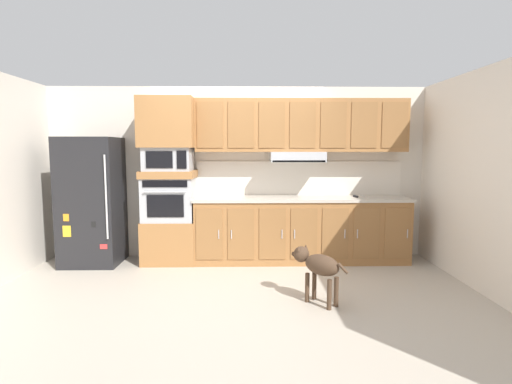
% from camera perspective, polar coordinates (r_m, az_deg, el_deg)
% --- Properties ---
extents(ground_plane, '(9.60, 9.60, 0.00)m').
position_cam_1_polar(ground_plane, '(5.13, -2.85, -12.06)').
color(ground_plane, '#B2A899').
extents(back_kitchen_wall, '(6.20, 0.12, 2.50)m').
position_cam_1_polar(back_kitchen_wall, '(5.99, -2.57, 2.79)').
color(back_kitchen_wall, beige).
rests_on(back_kitchen_wall, ground).
extents(side_panel_left, '(0.12, 7.10, 2.50)m').
position_cam_1_polar(side_panel_left, '(5.71, -32.28, 1.67)').
color(side_panel_left, beige).
rests_on(side_panel_left, ground).
extents(side_panel_right, '(0.12, 7.10, 2.50)m').
position_cam_1_polar(side_panel_right, '(5.55, 27.38, 1.82)').
color(side_panel_right, silver).
rests_on(side_panel_right, ground).
extents(refrigerator, '(0.76, 0.73, 1.76)m').
position_cam_1_polar(refrigerator, '(6.01, -22.33, -1.21)').
color(refrigerator, black).
rests_on(refrigerator, ground).
extents(oven_base_cabinet, '(0.74, 0.62, 0.60)m').
position_cam_1_polar(oven_base_cabinet, '(5.88, -12.06, -6.78)').
color(oven_base_cabinet, '#996638').
rests_on(oven_base_cabinet, ground).
extents(built_in_oven, '(0.70, 0.62, 0.60)m').
position_cam_1_polar(built_in_oven, '(5.77, -12.20, -0.97)').
color(built_in_oven, '#A8AAAF').
rests_on(built_in_oven, oven_base_cabinet).
extents(appliance_mid_shelf, '(0.74, 0.62, 0.10)m').
position_cam_1_polar(appliance_mid_shelf, '(5.74, -12.28, 2.50)').
color(appliance_mid_shelf, '#996638').
rests_on(appliance_mid_shelf, built_in_oven).
extents(microwave, '(0.64, 0.54, 0.32)m').
position_cam_1_polar(microwave, '(5.73, -12.33, 4.60)').
color(microwave, '#A8AAAF').
rests_on(microwave, appliance_mid_shelf).
extents(appliance_upper_cabinet, '(0.74, 0.62, 0.68)m').
position_cam_1_polar(appliance_upper_cabinet, '(5.74, -12.44, 9.59)').
color(appliance_upper_cabinet, '#996638').
rests_on(appliance_upper_cabinet, microwave).
extents(lower_cabinet_run, '(2.99, 0.63, 0.88)m').
position_cam_1_polar(lower_cabinet_run, '(5.78, 6.42, -5.47)').
color(lower_cabinet_run, '#996638').
rests_on(lower_cabinet_run, ground).
extents(countertop_slab, '(3.03, 0.64, 0.04)m').
position_cam_1_polar(countertop_slab, '(5.71, 6.47, -0.94)').
color(countertop_slab, '#BCB2A3').
rests_on(countertop_slab, lower_cabinet_run).
extents(backsplash_panel, '(3.03, 0.02, 0.50)m').
position_cam_1_polar(backsplash_panel, '(5.97, 6.15, 1.97)').
color(backsplash_panel, silver).
rests_on(backsplash_panel, countertop_slab).
extents(upper_cabinet_with_hood, '(2.99, 0.48, 0.88)m').
position_cam_1_polar(upper_cabinet_with_hood, '(5.79, 6.40, 9.09)').
color(upper_cabinet_with_hood, '#996638').
rests_on(upper_cabinet_with_hood, backsplash_panel).
extents(screwdriver, '(0.15, 0.14, 0.03)m').
position_cam_1_polar(screwdriver, '(5.85, 14.10, -0.59)').
color(screwdriver, black).
rests_on(screwdriver, countertop_slab).
extents(dog, '(0.52, 0.57, 0.58)m').
position_cam_1_polar(dog, '(4.27, 8.75, -10.25)').
color(dog, '#473323').
rests_on(dog, ground).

